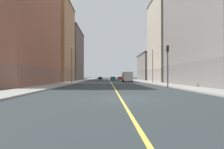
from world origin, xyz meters
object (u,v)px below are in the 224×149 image
at_px(building_left_near, 206,16).
at_px(car_teal, 113,79).
at_px(car_black, 100,78).
at_px(building_left_far, 151,67).
at_px(building_right_midblock, 57,42).
at_px(car_red, 120,78).
at_px(street_lamp_left_near, 153,62).
at_px(box_truck, 127,77).
at_px(street_lamp_right_near, 72,61).
at_px(traffic_light_left_near, 168,60).
at_px(building_left_mid, 167,40).
at_px(building_right_distant, 71,55).
at_px(building_right_corner, 23,23).

bearing_deg(building_left_near, car_teal, 112.15).
height_order(car_black, car_teal, car_teal).
relative_size(building_left_far, building_right_midblock, 0.73).
bearing_deg(building_right_midblock, car_red, 44.93).
distance_m(street_lamp_left_near, box_truck, 12.56).
relative_size(car_teal, box_truck, 0.59).
height_order(street_lamp_right_near, car_teal, street_lamp_right_near).
distance_m(street_lamp_left_near, car_teal, 30.50).
distance_m(street_lamp_right_near, box_truck, 17.26).
bearing_deg(car_teal, traffic_light_left_near, -81.02).
bearing_deg(building_left_mid, building_right_midblock, 174.03).
relative_size(building_right_midblock, traffic_light_left_near, 3.91).
height_order(building_right_distant, street_lamp_left_near, building_right_distant).
xyz_separation_m(building_right_corner, street_lamp_left_near, (25.03, 5.72, -6.71)).
bearing_deg(traffic_light_left_near, building_left_far, 79.38).
height_order(building_right_corner, street_lamp_right_near, building_right_corner).
bearing_deg(building_left_near, building_right_corner, 176.32).
xyz_separation_m(building_left_near, car_black, (-20.36, 50.70, -11.54)).
xyz_separation_m(building_left_near, traffic_light_left_near, (-8.45, -4.95, -8.22)).
height_order(building_right_distant, car_black, building_right_distant).
bearing_deg(building_left_far, car_teal, -168.72).
xyz_separation_m(building_right_corner, building_right_midblock, (0.00, 21.87, 0.67)).
bearing_deg(building_right_midblock, building_left_far, 26.40).
bearing_deg(building_left_far, building_right_midblock, -153.60).
distance_m(car_teal, box_truck, 18.20).
height_order(building_left_mid, street_lamp_left_near, building_left_mid).
bearing_deg(box_truck, traffic_light_left_near, -82.35).
height_order(building_right_corner, car_black, building_right_corner).
xyz_separation_m(building_left_near, box_truck, (-11.69, 19.20, -10.68)).
xyz_separation_m(building_left_far, street_lamp_left_near, (-7.43, -32.27, -0.57)).
bearing_deg(building_left_near, street_lamp_right_near, 160.61).
bearing_deg(building_right_corner, building_right_distant, 90.00).
distance_m(traffic_light_left_near, box_truck, 24.50).
height_order(building_left_mid, car_red, building_left_mid).
bearing_deg(street_lamp_right_near, building_right_corner, -137.85).
distance_m(street_lamp_left_near, car_red, 37.06).
xyz_separation_m(street_lamp_right_near, box_truck, (13.34, 10.39, -3.44)).
bearing_deg(street_lamp_left_near, building_right_distant, 124.07).
distance_m(building_left_mid, box_truck, 15.82).
relative_size(building_left_far, box_truck, 2.43).
distance_m(building_left_mid, building_right_corner, 37.36).
bearing_deg(building_left_near, building_left_far, 90.00).
bearing_deg(building_right_corner, box_truck, 39.48).
bearing_deg(car_red, building_right_distant, 178.73).
xyz_separation_m(building_left_near, building_right_midblock, (-32.46, 23.96, -0.17)).
xyz_separation_m(building_left_mid, car_red, (-12.00, 23.81, -11.41)).
relative_size(building_left_near, box_truck, 3.40).
distance_m(traffic_light_left_near, car_black, 57.01).
xyz_separation_m(building_left_mid, traffic_light_left_near, (-8.45, -25.52, -8.12)).
bearing_deg(street_lamp_right_near, building_left_far, 51.32).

